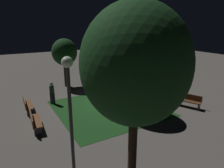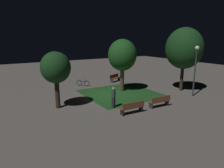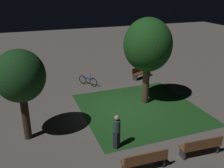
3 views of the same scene
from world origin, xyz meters
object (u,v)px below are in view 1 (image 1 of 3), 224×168
object	(u,v)px
tree_back_left	(135,65)
tree_left_canopy	(123,56)
bicycle	(146,86)
tree_back_right	(65,53)
lamp_post_plaza_east	(70,101)
bench_by_lamp	(187,100)
bench_front_left	(34,121)
bench_back_row	(27,104)
pedestrian	(52,92)

from	to	relation	value
tree_back_left	tree_left_canopy	size ratio (longest dim) A/B	1.21
bicycle	tree_back_right	bearing A→B (deg)	-128.58
tree_back_left	lamp_post_plaza_east	bearing A→B (deg)	-111.59
bench_by_lamp	bench_front_left	bearing A→B (deg)	-101.80
bench_back_row	bench_by_lamp	xyz separation A→B (m)	(4.65, 9.63, 0.00)
tree_back_left	tree_left_canopy	xyz separation A→B (m)	(-5.26, 2.98, -0.66)
bench_front_left	pedestrian	size ratio (longest dim) A/B	1.14
pedestrian	lamp_post_plaza_east	bearing A→B (deg)	-8.77
bench_front_left	tree_left_canopy	bearing A→B (deg)	87.61
bench_by_lamp	tree_left_canopy	world-z (taller)	tree_left_canopy
tree_back_right	lamp_post_plaza_east	bearing A→B (deg)	-16.45
tree_back_right	lamp_post_plaza_east	xyz separation A→B (m)	(11.45, -3.38, 0.03)
tree_back_left	pedestrian	size ratio (longest dim) A/B	3.88
bench_back_row	pedestrian	world-z (taller)	pedestrian
bench_back_row	pedestrian	size ratio (longest dim) A/B	1.13
bench_back_row	tree_back_right	world-z (taller)	tree_back_right
bench_by_lamp	tree_back_left	xyz separation A→B (m)	(3.48, -7.10, 3.73)
tree_back_left	tree_back_right	world-z (taller)	tree_back_left
pedestrian	bench_by_lamp	bearing A→B (deg)	56.94
tree_back_left	bicycle	world-z (taller)	tree_back_left
bench_front_left	tree_left_canopy	distance (m)	6.31
bench_back_row	bicycle	distance (m)	9.51
bench_back_row	bicycle	xyz separation A→B (m)	(0.34, 9.51, -0.14)
tree_back_left	tree_back_right	size ratio (longest dim) A/B	1.46
pedestrian	tree_back_right	bearing A→B (deg)	149.10
tree_left_canopy	pedestrian	bearing A→B (deg)	-131.72
bench_by_lamp	tree_back_right	size ratio (longest dim) A/B	0.43
lamp_post_plaza_east	bicycle	bearing A→B (deg)	127.99
tree_back_left	tree_left_canopy	bearing A→B (deg)	150.48
bicycle	pedestrian	distance (m)	7.81
bench_back_row	bench_by_lamp	bearing A→B (deg)	64.24
tree_left_canopy	pedestrian	world-z (taller)	tree_left_canopy
lamp_post_plaza_east	bench_by_lamp	bearing A→B (deg)	106.52
bench_back_row	bicycle	world-z (taller)	bicycle
lamp_post_plaza_east	pedestrian	bearing A→B (deg)	171.23
bench_front_left	tree_back_right	world-z (taller)	tree_back_right
bicycle	tree_back_left	bearing A→B (deg)	-41.90
bench_front_left	bench_by_lamp	xyz separation A→B (m)	(2.01, 9.63, 0.00)
bench_front_left	bench_by_lamp	world-z (taller)	same
tree_back_right	tree_left_canopy	xyz separation A→B (m)	(6.97, 1.58, 0.49)
bench_by_lamp	tree_back_left	world-z (taller)	tree_back_left
bench_back_row	bench_by_lamp	world-z (taller)	same
bench_back_row	bicycle	size ratio (longest dim) A/B	1.34
bench_back_row	tree_left_canopy	distance (m)	6.92
tree_left_canopy	lamp_post_plaza_east	world-z (taller)	tree_left_canopy
bench_by_lamp	bicycle	xyz separation A→B (m)	(-4.31, -0.12, -0.14)
tree_back_right	lamp_post_plaza_east	world-z (taller)	lamp_post_plaza_east
bench_by_lamp	pedestrian	size ratio (longest dim) A/B	1.14
lamp_post_plaza_east	pedestrian	distance (m)	8.22
bench_by_lamp	pedestrian	xyz separation A→B (m)	(-5.12, -7.87, 0.37)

